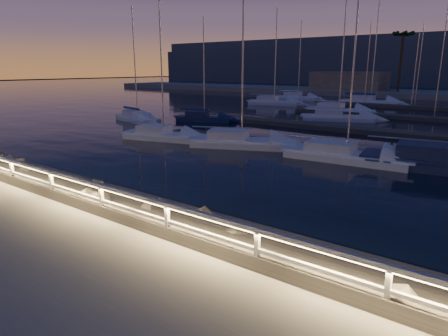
% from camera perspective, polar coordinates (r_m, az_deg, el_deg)
% --- Properties ---
extents(ground, '(400.00, 400.00, 0.00)m').
position_cam_1_polar(ground, '(14.61, -19.25, -5.51)').
color(ground, gray).
rests_on(ground, ground).
extents(harbor_water, '(400.00, 440.00, 0.60)m').
position_cam_1_polar(harbor_water, '(40.79, 20.21, 5.28)').
color(harbor_water, black).
rests_on(harbor_water, ground).
extents(guard_rail, '(44.11, 0.12, 1.06)m').
position_cam_1_polar(guard_rail, '(14.43, -19.65, -2.55)').
color(guard_rail, silver).
rests_on(guard_rail, ground).
extents(riprap, '(36.45, 2.89, 1.35)m').
position_cam_1_polar(riprap, '(21.70, -27.75, -0.52)').
color(riprap, '#666158').
rests_on(riprap, ground).
extents(floating_docks, '(22.00, 36.00, 0.40)m').
position_cam_1_polar(floating_docks, '(41.93, 20.80, 6.23)').
color(floating_docks, '#554C46').
rests_on(floating_docks, ground).
extents(far_shore, '(160.00, 14.00, 5.20)m').
position_cam_1_polar(far_shore, '(82.47, 29.24, 9.31)').
color(far_shore, gray).
rests_on(far_shore, ground).
extents(palm_left, '(3.00, 3.00, 11.20)m').
position_cam_1_polar(palm_left, '(82.03, 24.23, 16.76)').
color(palm_left, '#463520').
rests_on(palm_left, ground).
extents(distant_hills, '(230.00, 37.50, 18.00)m').
position_cam_1_polar(distant_hills, '(145.13, 24.28, 12.95)').
color(distant_hills, '#3E4B60').
rests_on(distant_hills, ground).
extents(sailboat_a, '(6.72, 3.37, 11.09)m').
position_cam_1_polar(sailboat_a, '(41.68, -12.35, 7.07)').
color(sailboat_a, white).
rests_on(sailboat_a, ground).
extents(sailboat_b, '(6.88, 3.53, 11.30)m').
position_cam_1_polar(sailboat_b, '(30.75, -8.87, 4.78)').
color(sailboat_b, white).
rests_on(sailboat_b, ground).
extents(sailboat_d, '(7.76, 2.85, 12.85)m').
position_cam_1_polar(sailboat_d, '(24.50, 16.66, 1.96)').
color(sailboat_d, white).
rests_on(sailboat_d, ground).
extents(sailboat_e, '(6.12, 3.79, 10.20)m').
position_cam_1_polar(sailboat_e, '(40.85, -3.03, 7.21)').
color(sailboat_e, '#1B254F').
rests_on(sailboat_e, ground).
extents(sailboat_f, '(7.54, 4.85, 12.55)m').
position_cam_1_polar(sailboat_f, '(27.54, 2.14, 3.91)').
color(sailboat_f, white).
rests_on(sailboat_f, ground).
extents(sailboat_g, '(7.84, 4.79, 12.92)m').
position_cam_1_polar(sailboat_g, '(43.11, 15.75, 7.10)').
color(sailboat_g, white).
rests_on(sailboat_g, ground).
extents(sailboat_i, '(8.20, 3.95, 13.54)m').
position_cam_1_polar(sailboat_i, '(59.60, 6.99, 9.39)').
color(sailboat_i, white).
rests_on(sailboat_i, ground).
extents(sailboat_j, '(7.98, 2.52, 13.50)m').
position_cam_1_polar(sailboat_j, '(50.02, 15.84, 8.04)').
color(sailboat_j, white).
rests_on(sailboat_j, ground).
extents(sailboat_m, '(7.62, 2.61, 12.86)m').
position_cam_1_polar(sailboat_m, '(69.82, 10.38, 9.94)').
color(sailboat_m, white).
rests_on(sailboat_m, ground).
extents(sailboat_n, '(8.72, 3.05, 14.63)m').
position_cam_1_polar(sailboat_n, '(63.50, 20.00, 8.94)').
color(sailboat_n, white).
rests_on(sailboat_n, ground).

